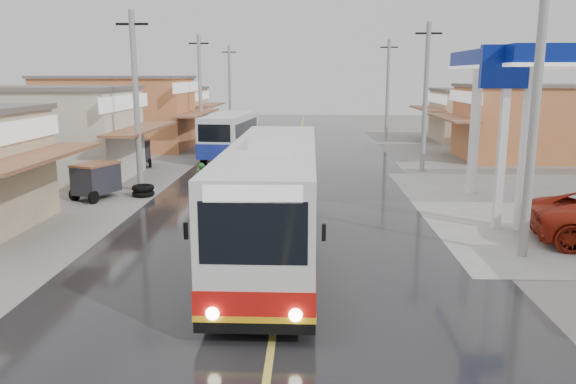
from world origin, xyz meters
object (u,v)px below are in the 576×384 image
Objects in this scene: second_bus at (230,134)px; tyre_stack at (143,191)px; cyclist at (203,193)px; coach_bus at (274,199)px; tricycle_near at (96,179)px; tricycle_far at (138,150)px.

second_bus is 8.67× the size of tyre_stack.
cyclist is 3.71m from tyre_stack.
coach_bus reaches higher than tricycle_near.
tricycle_near is at bearing -106.31° from tricycle_far.
cyclist is 11.96m from tricycle_far.
tyre_stack is at bearing 127.84° from coach_bus.
second_bus is 14.45m from cyclist.
tyre_stack is at bearing 139.13° from cyclist.
tricycle_far reaches higher than tyre_stack.
coach_bus is 6.20× the size of cyclist.
tricycle_far is at bearing 108.18° from tyre_stack.
coach_bus reaches higher than second_bus.
coach_bus is 6.95m from cyclist.
tricycle_far is (-9.02, 16.51, -0.80)m from coach_bus.
tyre_stack is (-3.05, 2.09, -0.36)m from cyclist.
tricycle_near is (-4.89, 1.48, 0.28)m from cyclist.
second_bus reaches higher than tyre_stack.
coach_bus is 1.35× the size of second_bus.
cyclist is (0.87, -14.40, -0.88)m from second_bus.
coach_bus is 11.10m from tricycle_near.
tyre_stack is (-6.27, 8.14, -1.48)m from coach_bus.
cyclist reaches higher than tricycle_near.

